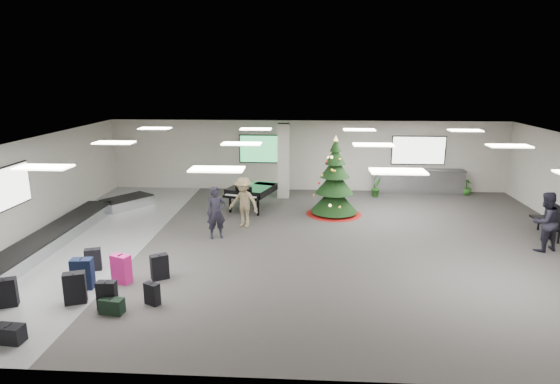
# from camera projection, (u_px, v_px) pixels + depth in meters

# --- Properties ---
(ground) EXTENTS (18.00, 18.00, 0.00)m
(ground) POSITION_uv_depth(u_px,v_px,m) (306.00, 242.00, 14.97)
(ground) COLOR #3E3A38
(ground) RESTS_ON ground
(room_envelope) EXTENTS (18.02, 14.02, 3.21)m
(room_envelope) POSITION_uv_depth(u_px,v_px,m) (295.00, 166.00, 15.07)
(room_envelope) COLOR beige
(room_envelope) RESTS_ON ground
(baggage_carousel) EXTENTS (2.28, 9.71, 0.43)m
(baggage_carousel) POSITION_uv_depth(u_px,v_px,m) (66.00, 232.00, 15.28)
(baggage_carousel) COLOR silver
(baggage_carousel) RESTS_ON ground
(service_counter) EXTENTS (4.05, 0.65, 1.08)m
(service_counter) POSITION_uv_depth(u_px,v_px,m) (418.00, 181.00, 20.99)
(service_counter) COLOR silver
(service_counter) RESTS_ON ground
(suitcase_0) EXTENTS (0.55, 0.43, 0.78)m
(suitcase_0) POSITION_uv_depth(u_px,v_px,m) (75.00, 288.00, 10.86)
(suitcase_0) COLOR black
(suitcase_0) RESTS_ON ground
(suitcase_1) EXTENTS (0.44, 0.24, 0.69)m
(suitcase_1) POSITION_uv_depth(u_px,v_px,m) (107.00, 295.00, 10.61)
(suitcase_1) COLOR black
(suitcase_1) RESTS_ON ground
(pink_suitcase) EXTENTS (0.54, 0.43, 0.77)m
(pink_suitcase) POSITION_uv_depth(u_px,v_px,m) (121.00, 269.00, 11.93)
(pink_suitcase) COLOR #D81C7B
(pink_suitcase) RESTS_ON ground
(suitcase_3) EXTENTS (0.50, 0.44, 0.69)m
(suitcase_3) POSITION_uv_depth(u_px,v_px,m) (160.00, 267.00, 12.17)
(suitcase_3) COLOR black
(suitcase_3) RESTS_ON ground
(navy_suitcase) EXTENTS (0.54, 0.36, 0.81)m
(navy_suitcase) POSITION_uv_depth(u_px,v_px,m) (83.00, 274.00, 11.60)
(navy_suitcase) COLOR black
(navy_suitcase) RESTS_ON ground
(suitcase_5) EXTENTS (0.51, 0.39, 0.70)m
(suitcase_5) POSITION_uv_depth(u_px,v_px,m) (6.00, 293.00, 10.71)
(suitcase_5) COLOR black
(suitcase_5) RESTS_ON ground
(green_duffel) EXTENTS (0.56, 0.34, 0.37)m
(green_duffel) POSITION_uv_depth(u_px,v_px,m) (112.00, 306.00, 10.44)
(green_duffel) COLOR black
(green_duffel) RESTS_ON ground
(suitcase_7) EXTENTS (0.41, 0.34, 0.54)m
(suitcase_7) POSITION_uv_depth(u_px,v_px,m) (152.00, 294.00, 10.83)
(suitcase_7) COLOR black
(suitcase_7) RESTS_ON ground
(suitcase_8) EXTENTS (0.47, 0.37, 0.64)m
(suitcase_8) POSITION_uv_depth(u_px,v_px,m) (93.00, 260.00, 12.71)
(suitcase_8) COLOR black
(suitcase_8) RESTS_ON ground
(black_duffel) EXTENTS (0.58, 0.35, 0.39)m
(black_duffel) POSITION_uv_depth(u_px,v_px,m) (9.00, 334.00, 9.29)
(black_duffel) COLOR black
(black_duffel) RESTS_ON ground
(christmas_tree) EXTENTS (2.12, 2.12, 3.02)m
(christmas_tree) POSITION_uv_depth(u_px,v_px,m) (335.00, 188.00, 17.70)
(christmas_tree) COLOR maroon
(christmas_tree) RESTS_ON ground
(grand_piano) EXTENTS (1.97, 2.28, 1.10)m
(grand_piano) POSITION_uv_depth(u_px,v_px,m) (250.00, 190.00, 18.33)
(grand_piano) COLOR black
(grand_piano) RESTS_ON ground
(bench) EXTENTS (0.56, 1.66, 1.05)m
(bench) POSITION_uv_depth(u_px,v_px,m) (553.00, 219.00, 15.31)
(bench) COLOR black
(bench) RESTS_ON ground
(traveler_a) EXTENTS (0.74, 0.62, 1.72)m
(traveler_a) POSITION_uv_depth(u_px,v_px,m) (216.00, 213.00, 15.11)
(traveler_a) COLOR black
(traveler_a) RESTS_ON ground
(traveler_b) EXTENTS (1.31, 1.07, 1.77)m
(traveler_b) POSITION_uv_depth(u_px,v_px,m) (244.00, 202.00, 16.25)
(traveler_b) COLOR #907E59
(traveler_b) RESTS_ON ground
(traveler_bench) EXTENTS (1.08, 0.97, 1.83)m
(traveler_bench) POSITION_uv_depth(u_px,v_px,m) (545.00, 222.00, 14.01)
(traveler_bench) COLOR black
(traveler_bench) RESTS_ON ground
(potted_plant_left) EXTENTS (0.54, 0.58, 0.84)m
(potted_plant_left) POSITION_uv_depth(u_px,v_px,m) (376.00, 187.00, 20.40)
(potted_plant_left) COLOR #164717
(potted_plant_left) RESTS_ON ground
(potted_plant_right) EXTENTS (0.57, 0.57, 0.73)m
(potted_plant_right) POSITION_uv_depth(u_px,v_px,m) (467.00, 187.00, 20.71)
(potted_plant_right) COLOR #164717
(potted_plant_right) RESTS_ON ground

